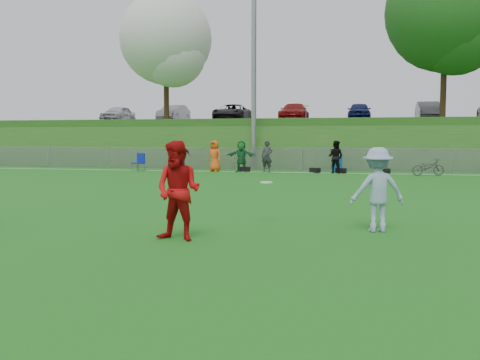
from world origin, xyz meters
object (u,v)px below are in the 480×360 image
(recycling_bin, at_px, (337,164))
(bicycle, at_px, (428,167))
(player_red_center, at_px, (178,191))
(player_blue, at_px, (377,190))
(frisbee, at_px, (266,182))

(recycling_bin, distance_m, bicycle, 4.80)
(player_red_center, bearing_deg, bicycle, 79.43)
(bicycle, bearing_deg, player_blue, 155.09)
(player_blue, height_order, frisbee, player_blue)
(player_blue, xyz_separation_m, bicycle, (2.87, 16.57, -0.42))
(recycling_bin, bearing_deg, player_red_center, -95.55)
(frisbee, relative_size, bicycle, 0.17)
(player_blue, xyz_separation_m, frisbee, (-2.31, 0.50, 0.06))
(frisbee, bearing_deg, player_red_center, -118.70)
(recycling_bin, xyz_separation_m, bicycle, (4.44, -1.80, 0.01))
(player_red_center, xyz_separation_m, bicycle, (6.40, 18.29, -0.49))
(player_red_center, height_order, frisbee, player_red_center)
(player_blue, xyz_separation_m, recycling_bin, (-1.57, 18.37, -0.43))
(player_red_center, bearing_deg, frisbee, 70.00)
(player_red_center, height_order, bicycle, player_red_center)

